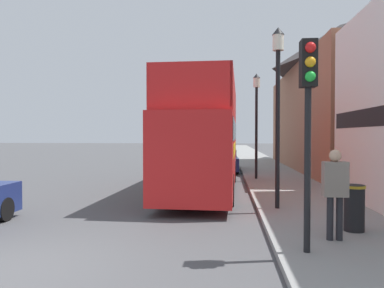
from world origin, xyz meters
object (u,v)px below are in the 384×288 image
at_px(parked_car_ahead_of_bus, 223,161).
at_px(lamp_post_nearest, 278,85).
at_px(pedestrian_second, 335,186).
at_px(traffic_signal, 308,97).
at_px(litter_bin, 354,207).
at_px(tour_bus, 205,144).
at_px(lamp_post_second, 256,107).

bearing_deg(parked_car_ahead_of_bus, lamp_post_nearest, -83.80).
height_order(pedestrian_second, traffic_signal, traffic_signal).
bearing_deg(litter_bin, pedestrian_second, -129.28).
bearing_deg(traffic_signal, lamp_post_nearest, 89.75).
bearing_deg(litter_bin, tour_bus, 119.67).
bearing_deg(lamp_post_nearest, parked_car_ahead_of_bus, 97.80).
xyz_separation_m(lamp_post_nearest, litter_bin, (1.35, -2.49, -3.04)).
bearing_deg(traffic_signal, tour_bus, 105.96).
height_order(pedestrian_second, litter_bin, pedestrian_second).
bearing_deg(litter_bin, lamp_post_nearest, 118.56).
relative_size(traffic_signal, litter_bin, 3.73).
bearing_deg(tour_bus, traffic_signal, -72.05).
relative_size(tour_bus, parked_car_ahead_of_bus, 2.31).
bearing_deg(traffic_signal, lamp_post_second, 90.03).
xyz_separation_m(tour_bus, parked_car_ahead_of_bus, (0.69, 8.12, -1.25)).
relative_size(pedestrian_second, lamp_post_nearest, 0.35).
distance_m(pedestrian_second, lamp_post_second, 10.98).
height_order(parked_car_ahead_of_bus, traffic_signal, traffic_signal).
xyz_separation_m(tour_bus, lamp_post_second, (2.33, 3.40, 1.73)).
distance_m(tour_bus, parked_car_ahead_of_bus, 8.25).
bearing_deg(lamp_post_second, parked_car_ahead_of_bus, 109.15).
xyz_separation_m(lamp_post_second, litter_bin, (1.38, -9.91, -2.96)).
height_order(lamp_post_nearest, litter_bin, lamp_post_nearest).
bearing_deg(parked_car_ahead_of_bus, pedestrian_second, -82.84).
bearing_deg(lamp_post_second, traffic_signal, -89.97).
bearing_deg(traffic_signal, parked_car_ahead_of_bus, 95.77).
height_order(tour_bus, traffic_signal, tour_bus).
height_order(parked_car_ahead_of_bus, pedestrian_second, pedestrian_second).
bearing_deg(parked_car_ahead_of_bus, lamp_post_second, -72.46).
bearing_deg(parked_car_ahead_of_bus, traffic_signal, -85.84).
relative_size(lamp_post_second, litter_bin, 4.96).
height_order(parked_car_ahead_of_bus, litter_bin, parked_car_ahead_of_bus).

